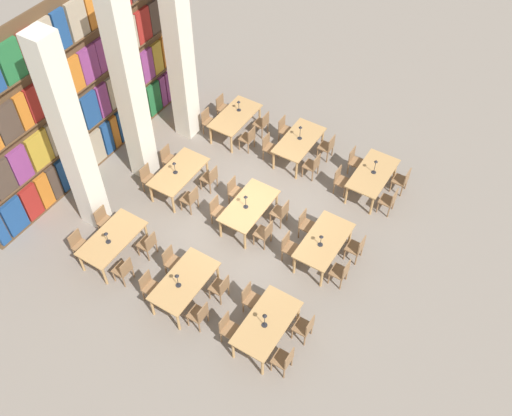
{
  "coord_description": "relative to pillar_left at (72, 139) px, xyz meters",
  "views": [
    {
      "loc": [
        -8.77,
        -5.71,
        12.51
      ],
      "look_at": [
        0.0,
        -0.24,
        0.68
      ],
      "focal_mm": 40.0,
      "sensor_mm": 36.0,
      "label": 1
    }
  ],
  "objects": [
    {
      "name": "chair_6",
      "position": [
        2.59,
        -6.91,
        -2.53
      ],
      "size": [
        0.42,
        0.4,
        0.88
      ],
      "color": "olive",
      "rests_on": "ground_plane"
    },
    {
      "name": "chair_4",
      "position": [
        1.68,
        -6.91,
        -2.53
      ],
      "size": [
        0.42,
        0.4,
        0.88
      ],
      "color": "olive",
      "rests_on": "ground_plane"
    },
    {
      "name": "reading_table_4",
      "position": [
        2.15,
        -3.82,
        -2.33
      ],
      "size": [
        1.85,
        0.96,
        0.75
      ],
      "color": "tan",
      "rests_on": "ground_plane"
    },
    {
      "name": "pillar_left",
      "position": [
        0.0,
        0.0,
        0.0
      ],
      "size": [
        0.61,
        0.61,
        6.0
      ],
      "color": "silver",
      "rests_on": "ground_plane"
    },
    {
      "name": "reading_table_5",
      "position": [
        5.23,
        -3.69,
        -2.33
      ],
      "size": [
        1.85,
        0.96,
        0.75
      ],
      "color": "tan",
      "rests_on": "ground_plane"
    },
    {
      "name": "chair_18",
      "position": [
        2.61,
        -4.58,
        -2.53
      ],
      "size": [
        0.42,
        0.4,
        0.88
      ],
      "color": "olive",
      "rests_on": "ground_plane"
    },
    {
      "name": "chair_12",
      "position": [
        -1.25,
        -4.56,
        -2.53
      ],
      "size": [
        0.42,
        0.4,
        0.88
      ],
      "color": "olive",
      "rests_on": "ground_plane"
    },
    {
      "name": "chair_16",
      "position": [
        1.73,
        -4.58,
        -2.53
      ],
      "size": [
        0.42,
        0.4,
        0.88
      ],
      "color": "olive",
      "rests_on": "ground_plane"
    },
    {
      "name": "desk_lamp_7",
      "position": [
        2.08,
        -1.34,
        -1.96
      ],
      "size": [
        0.14,
        0.14,
        0.43
      ],
      "color": "#232328",
      "rests_on": "reading_table_7"
    },
    {
      "name": "chair_10",
      "position": [
        5.57,
        -6.97,
        -2.53
      ],
      "size": [
        0.42,
        0.4,
        0.88
      ],
      "color": "olive",
      "rests_on": "ground_plane"
    },
    {
      "name": "chair_0",
      "position": [
        -1.19,
        -6.89,
        -2.53
      ],
      "size": [
        0.42,
        0.4,
        0.88
      ],
      "color": "olive",
      "rests_on": "ground_plane"
    },
    {
      "name": "pillar_center",
      "position": [
        2.21,
        0.0,
        0.0
      ],
      "size": [
        0.61,
        0.61,
        6.0
      ],
      "color": "silver",
      "rests_on": "ground_plane"
    },
    {
      "name": "chair_26",
      "position": [
        -0.23,
        -2.14,
        -2.53
      ],
      "size": [
        0.42,
        0.4,
        0.88
      ],
      "color": "olive",
      "rests_on": "ground_plane"
    },
    {
      "name": "chair_25",
      "position": [
        -1.21,
        -0.61,
        -2.53
      ],
      "size": [
        0.42,
        0.4,
        0.88
      ],
      "rotation": [
        0.0,
        0.0,
        3.14
      ],
      "color": "olive",
      "rests_on": "ground_plane"
    },
    {
      "name": "chair_17",
      "position": [
        1.73,
        -3.05,
        -2.53
      ],
      "size": [
        0.42,
        0.4,
        0.88
      ],
      "rotation": [
        0.0,
        0.0,
        3.14
      ],
      "color": "olive",
      "rests_on": "ground_plane"
    },
    {
      "name": "desk_lamp_6",
      "position": [
        -0.87,
        -1.39,
        -1.98
      ],
      "size": [
        0.14,
        0.14,
        0.4
      ],
      "color": "#232328",
      "rests_on": "reading_table_6"
    },
    {
      "name": "chair_31",
      "position": [
        2.66,
        -0.61,
        -2.53
      ],
      "size": [
        0.42,
        0.4,
        0.88
      ],
      "rotation": [
        0.0,
        0.0,
        3.14
      ],
      "color": "olive",
      "rests_on": "ground_plane"
    },
    {
      "name": "desk_lamp_3",
      "position": [
        -0.99,
        -3.76,
        -1.93
      ],
      "size": [
        0.14,
        0.14,
        0.47
      ],
      "color": "#232328",
      "rests_on": "reading_table_3"
    },
    {
      "name": "desk_lamp_5",
      "position": [
        5.27,
        -3.68,
        -1.91
      ],
      "size": [
        0.14,
        0.14,
        0.5
      ],
      "color": "#232328",
      "rests_on": "reading_table_5"
    },
    {
      "name": "chair_11",
      "position": [
        5.57,
        -5.45,
        -2.53
      ],
      "size": [
        0.42,
        0.4,
        0.88
      ],
      "rotation": [
        0.0,
        0.0,
        3.14
      ],
      "color": "olive",
      "rests_on": "ground_plane"
    },
    {
      "name": "chair_8",
      "position": [
        4.61,
        -6.97,
        -2.53
      ],
      "size": [
        0.42,
        0.4,
        0.88
      ],
      "color": "olive",
      "rests_on": "ground_plane"
    },
    {
      "name": "chair_7",
      "position": [
        2.59,
        -5.38,
        -2.53
      ],
      "size": [
        0.42,
        0.4,
        0.88
      ],
      "rotation": [
        0.0,
        0.0,
        3.14
      ],
      "color": "olive",
      "rests_on": "ground_plane"
    },
    {
      "name": "chair_28",
      "position": [
        1.69,
        -2.14,
        -2.53
      ],
      "size": [
        0.42,
        0.4,
        0.88
      ],
      "color": "olive",
      "rests_on": "ground_plane"
    },
    {
      "name": "chair_5",
      "position": [
        1.68,
        -5.38,
        -2.53
      ],
      "size": [
        0.42,
        0.4,
        0.88
      ],
      "rotation": [
        0.0,
        0.0,
        3.14
      ],
      "color": "olive",
      "rests_on": "ground_plane"
    },
    {
      "name": "chair_33",
      "position": [
        4.73,
        -0.63,
        -2.53
      ],
      "size": [
        0.42,
        0.4,
        0.88
      ],
      "rotation": [
        0.0,
        0.0,
        3.14
      ],
      "color": "olive",
      "rests_on": "ground_plane"
    },
    {
      "name": "bookshelf_bank",
      "position": [
        2.2,
        1.54,
        -0.41
      ],
      "size": [
        8.95,
        0.35,
        5.5
      ],
      "color": "brown",
      "rests_on": "ground_plane"
    },
    {
      "name": "desk_lamp_8",
      "position": [
        5.42,
        -1.36,
        -1.99
      ],
      "size": [
        0.14,
        0.14,
        0.39
      ],
      "color": "#232328",
      "rests_on": "reading_table_8"
    },
    {
      "name": "pillar_right",
      "position": [
        4.43,
        0.0,
        0.0
      ],
      "size": [
        0.61,
        0.61,
        6.0
      ],
      "color": "silver",
      "rests_on": "ground_plane"
    },
    {
      "name": "chair_22",
      "position": [
        5.69,
        -4.45,
        -2.53
      ],
      "size": [
        0.42,
        0.4,
        0.88
      ],
      "color": "olive",
      "rests_on": "ground_plane"
    },
    {
      "name": "desk_lamp_4",
      "position": [
        2.04,
        -3.78,
        -1.93
      ],
      "size": [
        0.14,
        0.14,
        0.47
      ],
      "color": "#232328",
      "rests_on": "reading_table_4"
    },
    {
      "name": "chair_2",
      "position": [
        -0.21,
        -6.89,
        -2.53
      ],
      "size": [
        0.42,
        0.4,
        0.88
      ],
      "color": "olive",
      "rests_on": "ground_plane"
    },
    {
      "name": "reading_table_8",
      "position": [
        5.15,
        -1.39,
        -2.33
      ],
      "size": [
        1.85,
        0.96,
        0.75
      ],
      "color": "tan",
      "rests_on": "ground_plane"
    },
    {
      "name": "chair_13",
      "position": [
        -1.25,
        -3.03,
        -2.53
      ],
      "size": [
        0.42,
        0.4,
        0.88
      ],
      "rotation": [
        0.0,
        0.0,
        3.14
      ],
      "color": "olive",
      "rests_on": "ground_plane"
    },
    {
      "name": "chair_35",
      "position": [
        5.56,
        -0.63,
        -2.53
      ],
      "size": [
        0.42,
        0.4,
        0.88
      ],
      "rotation": [
        0.0,
        0.0,
        3.14
      ],
      "color": "olive",
      "rests_on": "ground_plane"
    },
    {
      "name": "desk_lamp_0",
      "position": [
        -0.81,
        -6.12,
        -1.92
      ],
      "size": [
        0.14,
        0.14,
        0.48
      ],
      "color": "#232328",
      "rests_on": "reading_table_0"
    },
    {
      "name": "reading_table_7",
      "position": [
        2.17,
        -1.38,
        -2.33
      ],
      "size": [
        1.85,
        0.96,
        0.75
      ],
      "color": "tan",
      "rests_on": "ground_plane"
    },
    {
      "name": "desk_lamp_1",
      "position": [
        1.96,
        -6.13,
        -1.98
      ],
      "size": [
        0.14,
        0.14,
        0.4
      ],
      "color": "#232328",
      "rests_on": "reading_table_1"
    },
    {
      "name": "chair_15",
      "position": [
        -0.34,
        -3.03,
        -2.53
      ],
      "size": [
        0.42,
        0.4,
        0.88
      ],
      "rotation": [
        0.0,
        0.0,
        3.14
      ],
      "color": "olive",
      "rests_on": "ground_plane"
    },
    {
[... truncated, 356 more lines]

